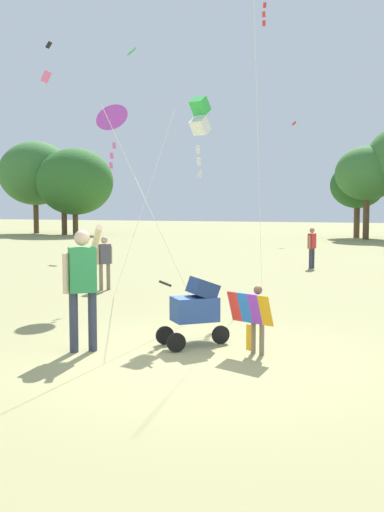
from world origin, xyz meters
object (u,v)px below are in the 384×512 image
(person_adult_flyer, at_px, (82,279))
(person_kid_running, at_px, (312,244))
(kite_adult_black, at_px, (200,117))
(kite_orange_delta, at_px, (112,119))
(person_red_shirt, at_px, (104,259))
(child_with_butterfly_kite, at_px, (256,313))
(stroller, at_px, (196,306))

(person_adult_flyer, xyz_separation_m, person_kid_running, (1.54, 12.56, -0.27))
(kite_adult_black, height_order, person_kid_running, kite_adult_black)
(kite_adult_black, height_order, kite_orange_delta, kite_orange_delta)
(kite_orange_delta, xyz_separation_m, person_kid_running, (3.35, 7.76, -3.19))
(kite_adult_black, distance_m, person_kid_running, 9.96)
(person_adult_flyer, xyz_separation_m, person_red_shirt, (-2.55, 5.83, -0.28))
(kite_adult_black, relative_size, person_red_shirt, 3.10)
(child_with_butterfly_kite, relative_size, kite_orange_delta, 0.23)
(child_with_butterfly_kite, xyz_separation_m, kite_adult_black, (-1.62, 2.47, 3.07))
(kite_adult_black, bearing_deg, stroller, -73.43)
(person_adult_flyer, bearing_deg, person_kid_running, 83.02)
(person_adult_flyer, height_order, kite_adult_black, kite_adult_black)
(person_red_shirt, bearing_deg, person_kid_running, 58.75)
(kite_orange_delta, bearing_deg, person_kid_running, 66.65)
(person_red_shirt, height_order, person_kid_running, person_kid_running)
(child_with_butterfly_kite, relative_size, kite_adult_black, 0.24)
(person_adult_flyer, relative_size, person_kid_running, 1.38)
(child_with_butterfly_kite, relative_size, person_red_shirt, 0.74)
(person_red_shirt, relative_size, person_kid_running, 0.99)
(stroller, xyz_separation_m, person_red_shirt, (-3.98, 5.00, 0.16))
(person_red_shirt, bearing_deg, kite_orange_delta, -54.38)
(person_adult_flyer, distance_m, kite_orange_delta, 5.90)
(person_adult_flyer, bearing_deg, stroller, 30.00)
(stroller, distance_m, kite_adult_black, 3.85)
(person_adult_flyer, height_order, person_red_shirt, person_adult_flyer)
(kite_adult_black, distance_m, kite_orange_delta, 3.12)
(child_with_butterfly_kite, xyz_separation_m, person_adult_flyer, (-2.39, -0.59, 0.46))
(kite_orange_delta, bearing_deg, stroller, -50.80)
(child_with_butterfly_kite, relative_size, person_adult_flyer, 0.53)
(child_with_butterfly_kite, relative_size, person_kid_running, 0.74)
(person_kid_running, bearing_deg, person_adult_flyer, -96.98)
(person_adult_flyer, height_order, kite_orange_delta, kite_orange_delta)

